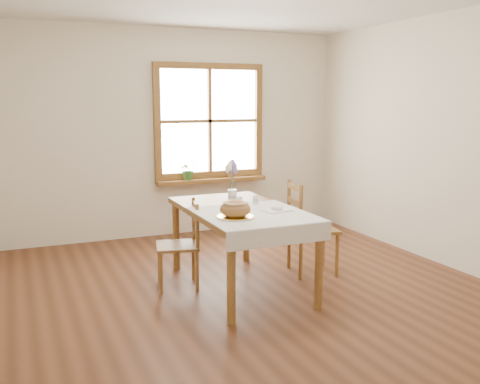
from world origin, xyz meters
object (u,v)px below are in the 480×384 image
at_px(dining_table, 240,217).
at_px(chair_right, 313,228).
at_px(bread_plate, 235,217).
at_px(chair_left, 177,244).
at_px(flower_vase, 232,195).

relative_size(dining_table, chair_right, 1.72).
bearing_deg(chair_right, bread_plate, 126.44).
bearing_deg(dining_table, bread_plate, -118.18).
relative_size(chair_left, flower_vase, 8.45).
height_order(bread_plate, flower_vase, flower_vase).
distance_m(chair_left, flower_vase, 0.74).
xyz_separation_m(dining_table, bread_plate, (-0.21, -0.39, 0.10)).
height_order(chair_right, bread_plate, chair_right).
bearing_deg(flower_vase, dining_table, -102.41).
bearing_deg(bread_plate, chair_left, 116.26).
height_order(dining_table, chair_right, chair_right).
height_order(dining_table, bread_plate, bread_plate).
bearing_deg(bread_plate, dining_table, 61.82).
bearing_deg(dining_table, chair_right, 7.54).
distance_m(dining_table, chair_right, 0.87).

